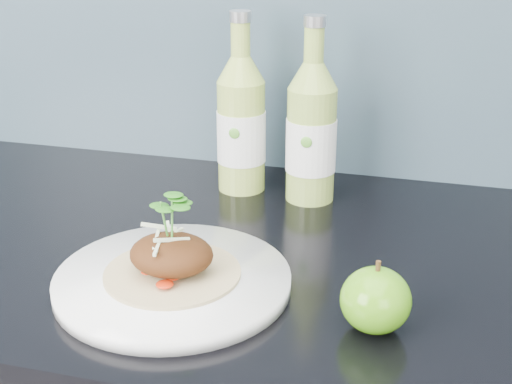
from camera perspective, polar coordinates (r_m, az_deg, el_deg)
dinner_plate at (r=0.81m, az=-6.67°, el=-7.07°), size 0.28×0.28×0.02m
pork_taco at (r=0.79m, az=-6.79°, el=-4.77°), size 0.15×0.15×0.10m
green_apple at (r=0.73m, az=9.55°, el=-8.52°), size 0.08×0.08×0.08m
cider_bottle_left at (r=1.04m, az=-1.19°, el=5.41°), size 0.08×0.08×0.26m
cider_bottle_right at (r=1.00m, az=4.45°, el=4.74°), size 0.08×0.08×0.26m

